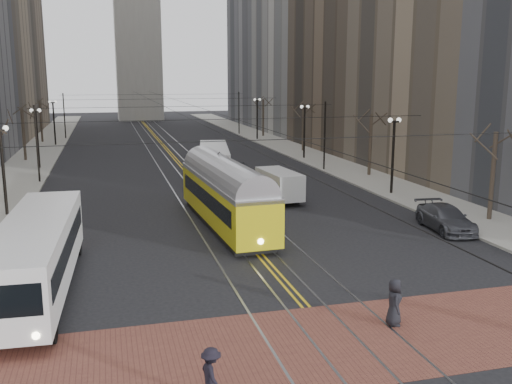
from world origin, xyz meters
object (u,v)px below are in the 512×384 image
transit_bus (37,257)px  pedestrian_a (394,302)px  streetcar (225,200)px  cargo_van (279,186)px  sedan_grey (240,171)px  sedan_parked (445,218)px  rear_bus (214,163)px  pedestrian_d (211,375)px

transit_bus → pedestrian_a: (12.79, -6.67, -0.66)m
streetcar → pedestrian_a: 15.74m
cargo_van → sedan_grey: cargo_van is taller
streetcar → sedan_parked: 13.08m
transit_bus → rear_bus: size_ratio=1.12×
cargo_van → pedestrian_a: bearing=-101.0°
sedan_grey → cargo_van: bearing=-84.6°
transit_bus → rear_bus: 27.40m
sedan_grey → sedan_parked: (7.80, -19.45, -0.05)m
streetcar → sedan_grey: bearing=70.3°
rear_bus → pedestrian_d: (-6.58, -34.50, -0.64)m
cargo_van → streetcar: bearing=-136.8°
sedan_parked → pedestrian_d: pedestrian_d is taller
sedan_grey → pedestrian_a: bearing=-91.8°
rear_bus → cargo_van: bearing=-64.3°
streetcar → rear_bus: (2.30, 15.84, -0.16)m
streetcar → pedestrian_a: streetcar is taller
streetcar → sedan_parked: bearing=-22.6°
sedan_grey → sedan_parked: 20.96m
cargo_van → rear_bus: bearing=101.2°
streetcar → rear_bus: size_ratio=1.23×
sedan_grey → rear_bus: bearing=162.3°
sedan_grey → sedan_parked: bearing=-67.2°
streetcar → rear_bus: streetcar is taller
pedestrian_a → cargo_van: bearing=11.9°
rear_bus → sedan_grey: 2.41m
rear_bus → pedestrian_a: size_ratio=6.32×
pedestrian_d → sedan_grey: bearing=-27.4°
rear_bus → sedan_parked: 22.54m
transit_bus → pedestrian_a: 14.44m
cargo_van → pedestrian_d: (-9.50, -24.51, -0.30)m
cargo_van → sedan_parked: (7.08, -10.20, -0.38)m
cargo_van → pedestrian_d: size_ratio=3.17×
pedestrian_d → transit_bus: bearing=16.1°
sedan_grey → transit_bus: bearing=-119.9°
sedan_grey → pedestrian_d: size_ratio=2.91×
rear_bus → cargo_van: 10.41m
rear_bus → cargo_van: size_ratio=2.21×
cargo_van → pedestrian_a: (-2.19, -21.28, -0.22)m
transit_bus → sedan_grey: size_ratio=2.69×
transit_bus → cargo_van: bearing=46.9°
rear_bus → transit_bus: bearing=-106.7°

